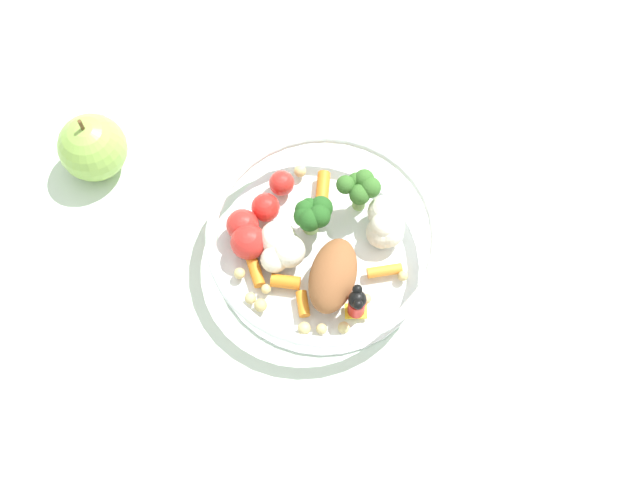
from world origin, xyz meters
The scene contains 3 objects.
ground_plane centered at (0.00, 0.00, 0.00)m, with size 2.40×2.40×0.00m, color silver.
food_container centered at (0.00, 0.01, 0.03)m, with size 0.21×0.21×0.06m.
loose_apple centered at (-0.24, 0.01, 0.03)m, with size 0.06×0.06×0.08m.
Camera 1 is at (0.11, -0.25, 0.65)m, focal length 42.90 mm.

